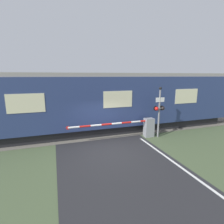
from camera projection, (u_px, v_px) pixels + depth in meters
name	position (u px, v px, depth m)	size (l,w,h in m)	color
ground_plane	(109.00, 150.00, 9.37)	(80.00, 80.00, 0.00)	#475638
track_bed	(95.00, 132.00, 12.38)	(36.00, 3.20, 0.13)	#666056
train	(111.00, 102.00, 12.33)	(19.18, 2.75, 4.09)	black
crossing_barrier	(143.00, 127.00, 11.23)	(5.53, 0.44, 1.22)	gray
signal_post	(159.00, 109.00, 11.04)	(0.75, 0.26, 3.25)	gray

